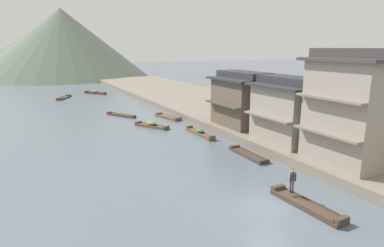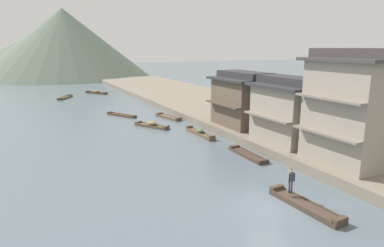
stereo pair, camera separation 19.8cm
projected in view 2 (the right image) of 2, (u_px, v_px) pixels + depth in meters
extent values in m
plane|color=slate|center=(267.00, 207.00, 20.52)|extent=(400.00, 400.00, 0.00)
cube|color=slate|center=(222.00, 106.00, 53.15)|extent=(18.00, 110.00, 0.83)
cube|color=#423328|center=(305.00, 206.00, 20.33)|extent=(1.32, 5.26, 0.27)
cube|color=#423328|center=(340.00, 220.00, 18.18)|extent=(0.99, 0.40, 0.25)
cube|color=#423328|center=(277.00, 188.00, 22.37)|extent=(0.99, 0.40, 0.25)
cube|color=#423328|center=(311.00, 201.00, 20.53)|extent=(0.29, 4.72, 0.08)
cube|color=#423328|center=(299.00, 205.00, 20.05)|extent=(0.29, 4.72, 0.08)
cube|color=black|center=(292.00, 192.00, 21.32)|extent=(0.12, 0.23, 0.05)
cylinder|color=#333847|center=(292.00, 186.00, 21.26)|extent=(0.11, 0.11, 0.78)
cube|color=black|center=(289.00, 193.00, 21.25)|extent=(0.12, 0.23, 0.05)
cylinder|color=#333847|center=(289.00, 186.00, 21.19)|extent=(0.11, 0.11, 0.78)
cube|color=#2D334C|center=(291.00, 177.00, 21.08)|extent=(0.33, 0.22, 0.52)
cylinder|color=#2D334C|center=(294.00, 177.00, 21.12)|extent=(0.08, 0.08, 0.56)
cylinder|color=#2D334C|center=(289.00, 178.00, 20.97)|extent=(0.08, 0.08, 0.56)
sphere|color=tan|center=(292.00, 171.00, 20.99)|extent=(0.20, 0.20, 0.20)
sphere|color=black|center=(292.00, 170.00, 21.00)|extent=(0.18, 0.18, 0.18)
cylinder|color=tan|center=(289.00, 171.00, 20.78)|extent=(0.04, 0.04, 3.00)
cube|color=brown|center=(65.00, 98.00, 64.22)|extent=(3.31, 4.92, 0.22)
cube|color=brown|center=(60.00, 98.00, 61.88)|extent=(1.03, 0.78, 0.20)
cube|color=brown|center=(70.00, 95.00, 66.46)|extent=(1.03, 0.78, 0.20)
cube|color=brown|center=(68.00, 97.00, 64.17)|extent=(2.19, 4.01, 0.08)
cube|color=brown|center=(63.00, 97.00, 64.20)|extent=(2.19, 4.01, 0.08)
cube|color=brown|center=(122.00, 115.00, 47.65)|extent=(3.28, 4.87, 0.20)
cube|color=brown|center=(110.00, 112.00, 48.91)|extent=(0.82, 0.68, 0.18)
cube|color=brown|center=(134.00, 116.00, 46.30)|extent=(0.82, 0.68, 0.18)
cube|color=brown|center=(120.00, 115.00, 47.32)|extent=(2.39, 4.07, 0.08)
cube|color=brown|center=(123.00, 114.00, 47.92)|extent=(2.39, 4.07, 0.08)
cube|color=brown|center=(152.00, 126.00, 40.99)|extent=(3.26, 4.69, 0.25)
cube|color=brown|center=(138.00, 122.00, 42.17)|extent=(0.99, 0.77, 0.22)
cube|color=brown|center=(166.00, 127.00, 39.71)|extent=(0.99, 0.77, 0.22)
cube|color=brown|center=(149.00, 126.00, 40.57)|extent=(2.18, 3.78, 0.08)
cube|color=brown|center=(154.00, 124.00, 41.34)|extent=(2.18, 3.78, 0.08)
ellipsoid|color=olive|center=(152.00, 123.00, 40.91)|extent=(1.46, 1.60, 0.51)
cube|color=brown|center=(169.00, 117.00, 46.16)|extent=(2.20, 4.92, 0.24)
cube|color=brown|center=(159.00, 113.00, 47.79)|extent=(1.06, 0.58, 0.22)
cube|color=brown|center=(178.00, 118.00, 44.43)|extent=(1.06, 0.58, 0.22)
cube|color=brown|center=(165.00, 117.00, 45.80)|extent=(1.08, 4.19, 0.08)
cube|color=brown|center=(171.00, 116.00, 46.44)|extent=(1.08, 4.19, 0.08)
cube|color=brown|center=(200.00, 134.00, 37.28)|extent=(0.96, 5.45, 0.29)
cube|color=brown|center=(189.00, 127.00, 39.42)|extent=(0.76, 0.38, 0.26)
cube|color=brown|center=(212.00, 137.00, 35.00)|extent=(0.76, 0.38, 0.26)
cube|color=brown|center=(197.00, 133.00, 37.06)|extent=(0.20, 4.93, 0.08)
cube|color=brown|center=(203.00, 132.00, 37.41)|extent=(0.20, 4.93, 0.08)
ellipsoid|color=#4C6B42|center=(200.00, 131.00, 37.20)|extent=(0.77, 1.06, 0.41)
cube|color=brown|center=(96.00, 93.00, 70.70)|extent=(3.94, 4.97, 0.25)
cube|color=brown|center=(88.00, 91.00, 71.82)|extent=(0.95, 0.82, 0.23)
cube|color=brown|center=(105.00, 93.00, 69.47)|extent=(0.95, 0.82, 0.23)
cube|color=brown|center=(95.00, 93.00, 70.27)|extent=(2.90, 4.03, 0.08)
cube|color=brown|center=(98.00, 92.00, 71.06)|extent=(2.90, 4.03, 0.08)
ellipsoid|color=olive|center=(96.00, 91.00, 70.62)|extent=(1.47, 1.55, 0.50)
cube|color=#423328|center=(248.00, 155.00, 30.07)|extent=(1.24, 4.90, 0.19)
cube|color=#423328|center=(234.00, 146.00, 32.05)|extent=(1.01, 0.39, 0.17)
cube|color=#423328|center=(263.00, 161.00, 28.01)|extent=(1.01, 0.39, 0.17)
cube|color=#423328|center=(243.00, 154.00, 29.83)|extent=(0.19, 4.38, 0.08)
cube|color=#423328|center=(252.00, 153.00, 30.25)|extent=(0.19, 4.38, 0.08)
cube|color=gray|center=(349.00, 114.00, 25.11)|extent=(4.17, 5.80, 7.80)
cube|color=gray|center=(325.00, 134.00, 24.34)|extent=(0.70, 5.80, 0.16)
cube|color=gray|center=(328.00, 99.00, 23.76)|extent=(0.70, 5.80, 0.16)
cube|color=#3D3838|center=(355.00, 60.00, 24.21)|extent=(5.07, 6.70, 0.24)
cube|color=#3D3838|center=(356.00, 53.00, 24.10)|extent=(2.50, 6.70, 0.70)
cube|color=gray|center=(289.00, 114.00, 31.41)|extent=(4.82, 5.99, 5.20)
cube|color=gray|center=(266.00, 117.00, 30.21)|extent=(0.70, 5.99, 0.16)
cube|color=#2D2D33|center=(291.00, 86.00, 30.80)|extent=(5.72, 6.89, 0.24)
cube|color=#2D2D33|center=(292.00, 81.00, 30.69)|extent=(2.89, 6.89, 0.70)
cube|color=brown|center=(243.00, 103.00, 38.08)|extent=(4.89, 6.32, 5.20)
cube|color=#4D4135|center=(222.00, 104.00, 36.87)|extent=(0.70, 6.32, 0.16)
cube|color=#2D2D33|center=(244.00, 79.00, 37.48)|extent=(5.79, 7.22, 0.24)
cube|color=#2D2D33|center=(244.00, 75.00, 37.37)|extent=(2.94, 7.22, 0.70)
cone|color=#5B6B5B|center=(64.00, 43.00, 110.19)|extent=(55.54, 55.54, 22.20)
cone|color=slate|center=(26.00, 54.00, 135.22)|extent=(59.98, 59.98, 13.68)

